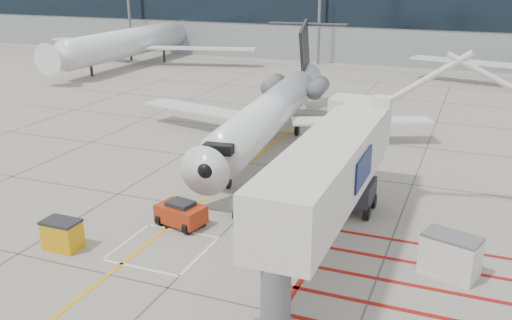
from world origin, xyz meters
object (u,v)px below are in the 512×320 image
at_px(spill_bin, 62,234).
at_px(regional_jet, 261,99).
at_px(jet_bridge, 326,183).
at_px(pushback_tug, 181,213).

bearing_deg(spill_bin, regional_jet, 78.67).
xyz_separation_m(jet_bridge, spill_bin, (-11.77, -3.58, -3.00)).
height_order(pushback_tug, spill_bin, spill_bin).
height_order(jet_bridge, spill_bin, jet_bridge).
bearing_deg(regional_jet, spill_bin, -106.70).
xyz_separation_m(regional_jet, pushback_tug, (0.54, -12.80, -3.30)).
xyz_separation_m(jet_bridge, pushback_tug, (-7.79, 0.75, -3.02)).
relative_size(regional_jet, spill_bin, 18.15).
distance_m(jet_bridge, spill_bin, 12.67).
bearing_deg(pushback_tug, jet_bridge, 6.70).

